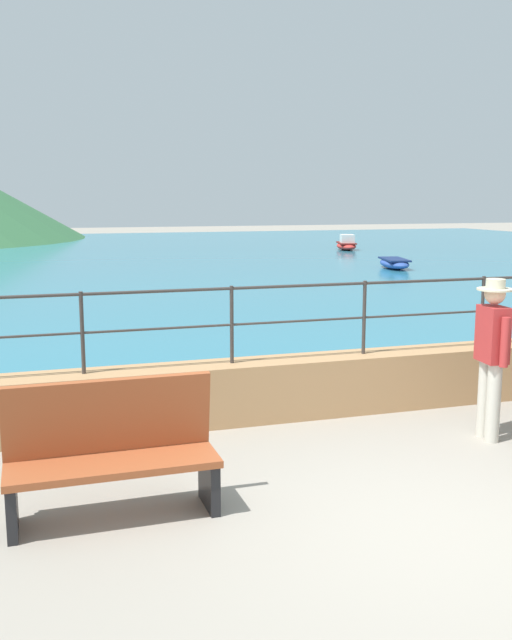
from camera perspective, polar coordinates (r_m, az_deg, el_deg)
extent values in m
plane|color=gray|center=(6.02, 14.81, -16.03)|extent=(120.00, 120.00, 0.00)
cube|color=tan|center=(8.60, 3.48, -5.34)|extent=(20.00, 0.56, 0.70)
cylinder|color=#383330|center=(7.89, -13.74, -1.01)|extent=(0.04, 0.04, 0.90)
cylinder|color=#383330|center=(8.16, -1.96, -0.38)|extent=(0.04, 0.04, 0.90)
cylinder|color=#383330|center=(8.75, 8.65, 0.20)|extent=(0.04, 0.04, 0.90)
cylinder|color=#383330|center=(9.60, 17.66, 0.69)|extent=(0.04, 0.04, 0.90)
cylinder|color=#383330|center=(8.36, 3.56, 2.76)|extent=(18.40, 0.04, 0.04)
cylinder|color=#383330|center=(8.42, 3.53, -0.08)|extent=(18.40, 0.03, 0.03)
cube|color=teal|center=(30.64, -11.85, 4.76)|extent=(64.00, 44.32, 0.06)
cube|color=#9E4C28|center=(5.96, -11.34, -11.34)|extent=(1.70, 0.53, 0.06)
cube|color=#9E4C28|center=(6.05, -11.70, -7.51)|extent=(1.70, 0.16, 0.64)
cube|color=black|center=(6.18, -3.78, -12.84)|extent=(0.08, 0.47, 0.43)
cube|color=black|center=(6.03, -18.97, -13.96)|extent=(0.08, 0.47, 0.43)
cylinder|color=beige|center=(8.19, 17.84, -5.99)|extent=(0.15, 0.15, 0.86)
cylinder|color=beige|center=(8.04, 18.48, -6.32)|extent=(0.15, 0.15, 0.86)
cube|color=#B22D2D|center=(7.95, 18.43, -1.08)|extent=(0.25, 0.38, 0.60)
cylinder|color=#B22D2D|center=(8.16, 17.57, -1.05)|extent=(0.09, 0.09, 0.52)
cylinder|color=#B22D2D|center=(7.76, 19.31, -1.69)|extent=(0.09, 0.09, 0.52)
sphere|color=beige|center=(7.89, 18.60, 1.99)|extent=(0.22, 0.22, 0.22)
cylinder|color=beige|center=(7.88, 18.62, 2.34)|extent=(0.38, 0.38, 0.02)
cylinder|color=beige|center=(7.87, 18.64, 2.78)|extent=(0.20, 0.20, 0.10)
ellipsoid|color=red|center=(35.60, 7.24, 5.90)|extent=(1.49, 2.46, 0.36)
cube|color=maroon|center=(35.59, 7.25, 6.14)|extent=(1.24, 1.98, 0.06)
cube|color=silver|center=(35.33, 7.32, 6.48)|extent=(0.82, 0.94, 0.40)
ellipsoid|color=#2D4C9E|center=(26.36, 11.02, 4.47)|extent=(1.41, 2.45, 0.36)
cube|color=navy|center=(26.35, 11.03, 4.79)|extent=(1.17, 1.97, 0.06)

